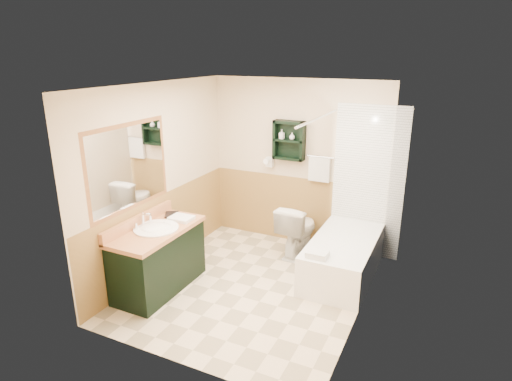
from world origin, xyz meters
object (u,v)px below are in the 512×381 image
object	(u,v)px
bathtub	(343,258)
soap_bottle_a	(282,137)
vanity	(159,259)
toilet	(298,230)
vanity_book	(165,208)
wall_shelf	(289,140)
hair_dryer	(270,162)
soap_bottle_b	(292,137)

from	to	relation	value
bathtub	soap_bottle_a	distance (m)	1.87
vanity	toilet	distance (m)	1.98
bathtub	vanity_book	size ratio (longest dim) A/B	6.85
wall_shelf	vanity	bearing A→B (deg)	-115.22
hair_dryer	vanity_book	size ratio (longest dim) A/B	1.10
hair_dryer	vanity	xyz separation A→B (m)	(-0.59, -1.93, -0.81)
bathtub	hair_dryer	bearing A→B (deg)	152.83
soap_bottle_a	vanity	bearing A→B (deg)	-112.56
vanity	soap_bottle_b	size ratio (longest dim) A/B	11.98
wall_shelf	toilet	size ratio (longest dim) A/B	0.74
hair_dryer	toilet	distance (m)	1.07
bathtub	vanity_book	distance (m)	2.34
bathtub	vanity	bearing A→B (deg)	-147.03
bathtub	soap_bottle_a	bearing A→B (deg)	150.14
vanity	soap_bottle_b	distance (m)	2.44
toilet	soap_bottle_b	xyz separation A→B (m)	(-0.24, 0.31, 1.24)
bathtub	soap_bottle_a	size ratio (longest dim) A/B	11.46
vanity	bathtub	size ratio (longest dim) A/B	0.81
vanity	soap_bottle_a	world-z (taller)	soap_bottle_a
vanity	soap_bottle_b	world-z (taller)	soap_bottle_b
toilet	soap_bottle_b	size ratio (longest dim) A/B	7.35
vanity_book	soap_bottle_a	world-z (taller)	soap_bottle_a
vanity_book	soap_bottle_a	xyz separation A→B (m)	(0.95, 1.51, 0.71)
vanity_book	wall_shelf	bearing A→B (deg)	22.88
hair_dryer	vanity	bearing A→B (deg)	-107.17
hair_dryer	bathtub	xyz separation A→B (m)	(1.33, -0.68, -0.95)
vanity	vanity_book	xyz separation A→B (m)	(-0.17, 0.39, 0.50)
soap_bottle_a	soap_bottle_b	size ratio (longest dim) A/B	1.29
vanity	soap_bottle_a	distance (m)	2.38
vanity_book	soap_bottle_b	world-z (taller)	soap_bottle_b
toilet	wall_shelf	bearing A→B (deg)	-43.91
toilet	soap_bottle_a	size ratio (longest dim) A/B	5.70
toilet	soap_bottle_b	bearing A→B (deg)	-48.55
soap_bottle_a	vanity_book	bearing A→B (deg)	-122.30
wall_shelf	bathtub	xyz separation A→B (m)	(1.03, -0.65, -1.30)
wall_shelf	hair_dryer	world-z (taller)	wall_shelf
vanity_book	soap_bottle_b	xyz separation A→B (m)	(1.11, 1.51, 0.72)
toilet	hair_dryer	bearing A→B (deg)	-26.22
vanity	toilet	xyz separation A→B (m)	(1.18, 1.58, -0.02)
vanity	vanity_book	distance (m)	0.65
bathtub	vanity_book	bearing A→B (deg)	-157.66
vanity	vanity_book	bearing A→B (deg)	113.00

